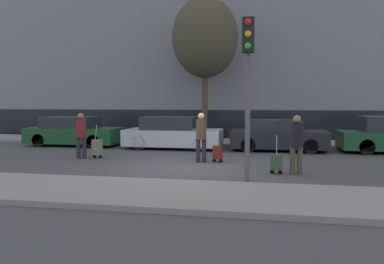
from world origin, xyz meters
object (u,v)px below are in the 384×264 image
Objects in this scene: trolley_left at (97,147)px; bare_tree_near_crossing at (205,38)px; pedestrian_right at (297,141)px; trolley_right at (276,162)px; parked_car_0 at (74,132)px; traffic_light at (248,68)px; pedestrian_center at (201,134)px; trolley_center at (218,152)px; parked_car_2 at (277,136)px; parked_bicycle at (209,133)px; parked_car_1 at (173,134)px; pedestrian_left at (81,133)px.

trolley_left is 8.26m from bare_tree_near_crossing.
pedestrian_right reaches higher than trolley_right.
parked_car_0 is 11.11m from traffic_light.
traffic_light is at bearing 107.56° from pedestrian_center.
pedestrian_center is 1.52× the size of trolley_right.
bare_tree_near_crossing is (-2.49, 9.56, 2.37)m from traffic_light.
parked_car_2 is at bearing 59.62° from trolley_center.
trolley_left is 6.80m from parked_bicycle.
traffic_light is at bearing -62.96° from parked_car_1.
pedestrian_right reaches higher than parked_car_0.
bare_tree_near_crossing reaches higher than pedestrian_right.
pedestrian_center is 2.98m from trolley_right.
parked_car_2 is at bearing 1.63° from parked_car_1.
parked_car_0 is 10.54m from trolley_right.
trolley_right is at bearing -30.83° from parked_car_0.
trolley_center is 7.97m from bare_tree_near_crossing.
bare_tree_near_crossing is at bearing 23.30° from parked_car_0.
parked_car_2 is 4.13m from parked_bicycle.
parked_car_0 is at bearing 152.94° from trolley_center.
parked_car_2 is 7.88m from pedestrian_left.
trolley_right is at bearing -69.04° from parked_bicycle.
pedestrian_left is 7.16m from traffic_light.
traffic_light reaches higher than parked_car_2.
parked_car_0 reaches higher than trolley_center.
traffic_light is (6.02, -3.37, 1.90)m from pedestrian_left.
parked_car_2 is 5.25m from pedestrian_right.
bare_tree_near_crossing is (-1.38, 6.17, 4.86)m from trolley_center.
bare_tree_near_crossing reaches higher than pedestrian_left.
parked_car_0 reaches higher than trolley_left.
pedestrian_center is 0.94× the size of parked_bicycle.
parked_car_1 is 4.48m from parked_car_2.
trolley_center is at bearing -120.38° from parked_car_2.
parked_bicycle is at bearing 141.70° from parked_car_2.
bare_tree_near_crossing reaches higher than parked_car_2.
pedestrian_left reaches higher than parked_bicycle.
pedestrian_right is at bearing -46.77° from parked_car_1.
bare_tree_near_crossing reaches higher than parked_car_0.
trolley_right is at bearing 136.72° from pedestrian_center.
trolley_left reaches higher than parked_bicycle.
pedestrian_left is 1.49× the size of trolley_center.
pedestrian_center is at bearing 145.68° from trolley_right.
parked_car_1 is at bearing -146.25° from pedestrian_left.
parked_car_0 is 1.09× the size of parked_car_2.
parked_car_2 is at bearing 27.70° from trolley_left.
pedestrian_left is 0.41× the size of traffic_light.
trolley_center is (4.91, 0.02, -0.59)m from pedestrian_left.
parked_car_0 is 7.79m from bare_tree_near_crossing.
traffic_light is 2.24× the size of parked_bicycle.
parked_car_0 is 2.59× the size of pedestrian_right.
parked_car_0 is 3.89× the size of trolley_center.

